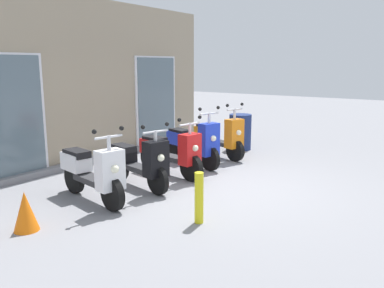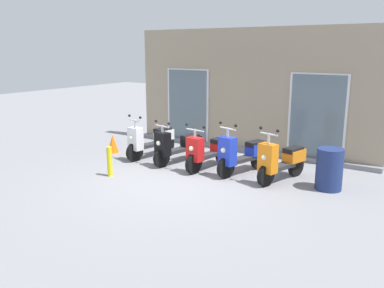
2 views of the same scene
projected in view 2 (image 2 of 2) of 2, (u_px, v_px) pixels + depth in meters
The scene contains 10 objects.
ground_plane at pixel (179, 182), 9.02m from camera, with size 40.00×40.00×0.00m, color gray.
storefront_facade at pixel (249, 93), 11.44m from camera, with size 7.36×0.50×3.46m.
scooter_white at pixel (150, 140), 10.94m from camera, with size 0.62×1.63×1.22m.
scooter_black at pixel (178, 146), 10.38m from camera, with size 0.67×1.60×1.17m.
scooter_red at pixel (209, 151), 9.92m from camera, with size 0.61×1.64×1.18m.
scooter_blue at pixel (242, 153), 9.51m from camera, with size 0.75×1.61×1.29m.
scooter_orange at pixel (281, 161), 8.96m from camera, with size 0.71×1.55×1.28m.
traffic_cone at pixel (113, 144), 11.52m from camera, with size 0.32×0.32×0.52m, color orange.
trash_bin at pixel (329, 169), 8.44m from camera, with size 0.55×0.55×0.88m, color navy.
curb_bollard at pixel (110, 161), 9.35m from camera, with size 0.12×0.12×0.70m, color yellow.
Camera 2 is at (5.00, -6.99, 2.89)m, focal length 37.89 mm.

